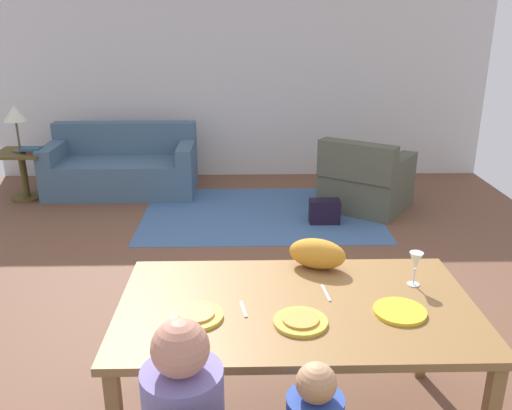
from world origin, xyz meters
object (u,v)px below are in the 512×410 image
book_lower (38,151)px  handbag (325,212)px  plate_near_child (301,322)px  couch (123,168)px  plate_near_man (197,316)px  dining_table (296,316)px  wine_glass (416,262)px  table_lamp (15,115)px  book_upper (31,149)px  plate_near_woman (400,311)px  side_table (23,168)px  armchair (365,182)px  cat (317,254)px

book_lower → handbag: (3.26, -0.87, -0.46)m
plate_near_child → couch: 4.70m
plate_near_man → handbag: bearing=70.9°
couch → book_lower: couch is taller
couch → handbag: bearing=-26.2°
dining_table → wine_glass: size_ratio=9.43×
dining_table → book_lower: (-2.67, 3.86, -0.10)m
dining_table → plate_near_child: 0.20m
plate_near_child → table_lamp: 5.00m
dining_table → book_upper: (-2.74, 3.85, -0.07)m
plate_near_child → plate_near_woman: same height
couch → book_upper: (-0.98, -0.31, 0.32)m
plate_near_woman → book_lower: bearing=128.5°
plate_near_man → side_table: (-2.40, 4.02, -0.39)m
couch → armchair: size_ratio=1.50×
side_table → table_lamp: bearing=116.6°
handbag → armchair: bearing=41.2°
plate_near_child → wine_glass: (0.63, 0.36, 0.12)m
table_lamp → handbag: size_ratio=1.69×
armchair → handbag: bearing=-138.8°
plate_near_man → book_lower: 4.55m
plate_near_child → book_upper: 4.88m
cat → couch: bearing=138.3°
plate_near_man → table_lamp: bearing=120.8°
plate_near_man → handbag: size_ratio=0.78×
plate_near_man → couch: (-1.28, 4.28, -0.47)m
dining_table → handbag: size_ratio=5.48×
plate_near_woman → table_lamp: table_lamp is taller
plate_near_child → cat: cat is taller
book_lower → plate_near_man: bearing=-61.3°
table_lamp → cat: bearing=-49.1°
couch → dining_table: bearing=-67.0°
dining_table → book_upper: size_ratio=7.97×
plate_near_woman → cat: (-0.33, 0.50, 0.08)m
plate_near_man → couch: couch is taller
dining_table → wine_glass: bearing=15.9°
cat → armchair: size_ratio=0.27×
dining_table → table_lamp: size_ratio=3.25×
armchair → handbag: armchair is taller
couch → table_lamp: table_lamp is taller
couch → armchair: (2.88, -0.70, 0.02)m
plate_near_woman → couch: 4.83m
armchair → book_lower: size_ratio=5.41×
couch → armchair: same height
plate_near_woman → armchair: 3.64m
side_table → book_lower: (0.22, -0.03, 0.22)m
dining_table → plate_near_child: (-0.00, -0.18, 0.08)m
plate_near_man → side_table: plate_near_man is taller
side_table → handbag: 3.60m
couch → table_lamp: bearing=-167.0°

